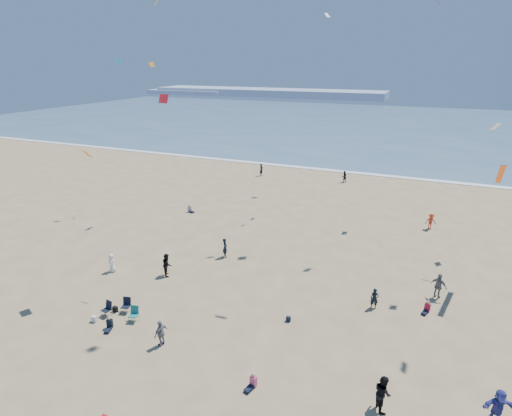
% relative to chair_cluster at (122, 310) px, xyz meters
% --- Properties ---
extents(ground, '(220.00, 220.00, 0.00)m').
position_rel_chair_cluster_xyz_m(ground, '(5.50, -3.52, -0.50)').
color(ground, tan).
rests_on(ground, ground).
extents(ocean, '(220.00, 100.00, 0.06)m').
position_rel_chair_cluster_xyz_m(ocean, '(5.50, 91.48, -0.47)').
color(ocean, '#476B84').
rests_on(ocean, ground).
extents(surf_line, '(220.00, 1.20, 0.08)m').
position_rel_chair_cluster_xyz_m(surf_line, '(5.50, 41.48, -0.46)').
color(surf_line, white).
rests_on(surf_line, ground).
extents(headland_far, '(110.00, 20.00, 3.20)m').
position_rel_chair_cluster_xyz_m(headland_far, '(-54.50, 166.48, 1.10)').
color(headland_far, '#7A8EA8').
rests_on(headland_far, ground).
extents(headland_near, '(40.00, 14.00, 2.00)m').
position_rel_chair_cluster_xyz_m(headland_near, '(-94.50, 161.48, 0.50)').
color(headland_near, '#7A8EA8').
rests_on(headland_near, ground).
extents(standing_flyers, '(32.02, 43.88, 1.87)m').
position_rel_chair_cluster_xyz_m(standing_flyers, '(11.60, 9.35, 0.34)').
color(standing_flyers, silver).
rests_on(standing_flyers, ground).
extents(seated_group, '(25.13, 30.43, 0.84)m').
position_rel_chair_cluster_xyz_m(seated_group, '(6.00, 2.28, -0.08)').
color(seated_group, white).
rests_on(seated_group, ground).
extents(chair_cluster, '(2.71, 1.51, 1.00)m').
position_rel_chair_cluster_xyz_m(chair_cluster, '(0.00, 0.00, 0.00)').
color(chair_cluster, black).
rests_on(chair_cluster, ground).
extents(white_tote, '(0.35, 0.20, 0.40)m').
position_rel_chair_cluster_xyz_m(white_tote, '(-1.26, -1.13, -0.30)').
color(white_tote, silver).
rests_on(white_tote, ground).
extents(black_backpack, '(0.30, 0.22, 0.38)m').
position_rel_chair_cluster_xyz_m(black_backpack, '(-0.79, 0.25, -0.31)').
color(black_backpack, black).
rests_on(black_backpack, ground).
extents(navy_bag, '(0.28, 0.18, 0.34)m').
position_rel_chair_cluster_xyz_m(navy_bag, '(10.08, 3.64, -0.33)').
color(navy_bag, black).
rests_on(navy_bag, ground).
extents(kites_aloft, '(37.78, 44.21, 28.75)m').
position_rel_chair_cluster_xyz_m(kites_aloft, '(15.72, 9.42, 14.24)').
color(kites_aloft, yellow).
rests_on(kites_aloft, ground).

